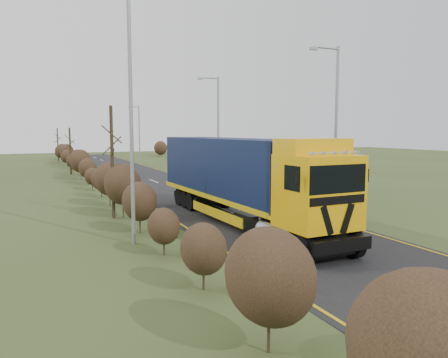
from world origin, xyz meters
TOP-DOWN VIEW (x-y plane):
  - ground at (0.00, 0.00)m, footprint 160.00×160.00m
  - road at (0.00, 10.00)m, footprint 8.00×120.00m
  - layby at (6.50, 20.00)m, footprint 6.00×18.00m
  - lane_markings at (0.00, 9.69)m, footprint 7.52×116.00m
  - hedgerow at (-6.00, 7.89)m, footprint 2.24×102.04m
  - lorry at (-0.80, 0.01)m, footprint 3.15×16.00m
  - car_red_hatchback at (6.41, 14.57)m, footprint 2.23×3.80m
  - car_blue_sedan at (8.50, 22.17)m, footprint 3.98×4.89m
  - streetlight_near at (5.68, 0.91)m, footprint 2.02×0.19m
  - streetlight_mid at (4.78, 16.13)m, footprint 2.01×0.19m
  - streetlight_far at (4.50, 45.24)m, footprint 1.79×0.18m
  - left_pole at (-6.69, -1.85)m, footprint 0.16×0.16m
  - speed_sign at (4.53, 9.46)m, footprint 0.57×0.10m
  - warning_board at (5.47, 26.81)m, footprint 0.78×0.11m

SIDE VIEW (x-z plane):
  - ground at x=0.00m, z-range 0.00..0.00m
  - road at x=0.00m, z-range 0.00..0.02m
  - layby at x=6.50m, z-range 0.00..0.02m
  - lane_markings at x=0.00m, z-range 0.03..0.03m
  - car_red_hatchback at x=6.41m, z-range 0.00..1.21m
  - car_blue_sedan at x=8.50m, z-range 0.00..1.57m
  - warning_board at x=5.47m, z-range 0.23..2.27m
  - speed_sign at x=4.53m, z-range 0.39..2.46m
  - hedgerow at x=-6.00m, z-range -1.41..4.64m
  - lorry at x=-0.80m, z-range 0.30..4.73m
  - streetlight_far at x=4.50m, z-range 0.41..8.80m
  - left_pole at x=-6.69m, z-range 0.00..10.35m
  - streetlight_mid at x=4.78m, z-range 0.49..9.94m
  - streetlight_near at x=5.68m, z-range 0.50..10.00m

